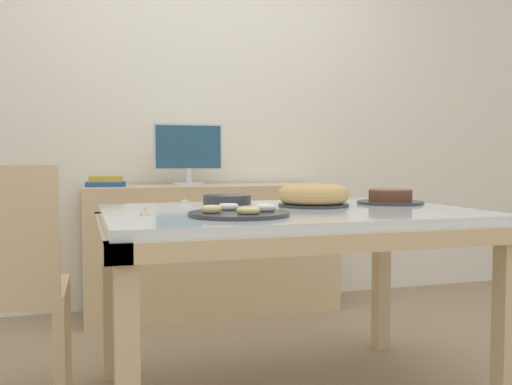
% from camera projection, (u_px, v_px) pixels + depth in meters
% --- Properties ---
extents(wall_back, '(8.00, 0.10, 2.60)m').
position_uv_depth(wall_back, '(202.00, 108.00, 3.80)').
color(wall_back, silver).
rests_on(wall_back, ground).
extents(dining_table, '(1.45, 1.01, 0.76)m').
position_uv_depth(dining_table, '(289.00, 233.00, 2.25)').
color(dining_table, silver).
rests_on(dining_table, ground).
extents(chair, '(0.43, 0.43, 0.94)m').
position_uv_depth(chair, '(3.00, 283.00, 2.01)').
color(chair, '#D1B284').
rests_on(chair, ground).
extents(sideboard, '(1.56, 0.44, 0.80)m').
position_uv_depth(sideboard, '(212.00, 249.00, 3.56)').
color(sideboard, '#D1B284').
rests_on(sideboard, ground).
extents(computer_monitor, '(0.42, 0.20, 0.38)m').
position_uv_depth(computer_monitor, '(188.00, 154.00, 3.49)').
color(computer_monitor, silver).
rests_on(computer_monitor, sideboard).
extents(book_stack, '(0.24, 0.19, 0.06)m').
position_uv_depth(book_stack, '(106.00, 182.00, 3.35)').
color(book_stack, '#23478C').
rests_on(book_stack, sideboard).
extents(cake_chocolate_round, '(0.29, 0.29, 0.06)m').
position_uv_depth(cake_chocolate_round, '(390.00, 198.00, 2.51)').
color(cake_chocolate_round, '#333338').
rests_on(cake_chocolate_round, dining_table).
extents(cake_golden_bundt, '(0.30, 0.30, 0.09)m').
position_uv_depth(cake_golden_bundt, '(313.00, 196.00, 2.37)').
color(cake_golden_bundt, '#333338').
rests_on(cake_golden_bundt, dining_table).
extents(pastry_platter, '(0.35, 0.35, 0.04)m').
position_uv_depth(pastry_platter, '(239.00, 213.00, 1.98)').
color(pastry_platter, '#333338').
rests_on(pastry_platter, dining_table).
extents(plate_stack, '(0.21, 0.21, 0.04)m').
position_uv_depth(plate_stack, '(227.00, 200.00, 2.50)').
color(plate_stack, '#333338').
rests_on(plate_stack, dining_table).
extents(tealight_right_edge, '(0.04, 0.04, 0.04)m').
position_uv_depth(tealight_right_edge, '(185.00, 202.00, 2.51)').
color(tealight_right_edge, silver).
rests_on(tealight_right_edge, dining_table).
extents(tealight_centre, '(0.04, 0.04, 0.04)m').
position_uv_depth(tealight_centre, '(146.00, 213.00, 1.99)').
color(tealight_centre, silver).
rests_on(tealight_centre, dining_table).
extents(tealight_left_edge, '(0.04, 0.04, 0.04)m').
position_uv_depth(tealight_left_edge, '(380.00, 198.00, 2.73)').
color(tealight_left_edge, silver).
rests_on(tealight_left_edge, dining_table).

